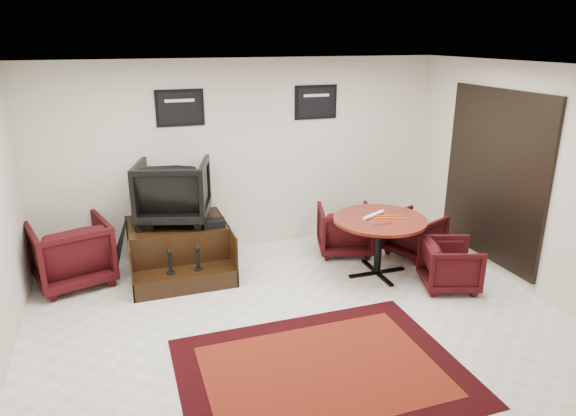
% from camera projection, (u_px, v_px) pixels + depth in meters
% --- Properties ---
extents(ground, '(6.00, 6.00, 0.00)m').
position_uv_depth(ground, '(303.00, 326.00, 5.74)').
color(ground, white).
rests_on(ground, ground).
extents(room_shell, '(6.02, 5.02, 2.81)m').
position_uv_depth(room_shell, '(337.00, 166.00, 5.41)').
color(room_shell, silver).
rests_on(room_shell, ground).
extents(area_rug, '(2.71, 2.03, 0.01)m').
position_uv_depth(area_rug, '(322.00, 371.00, 4.96)').
color(area_rug, black).
rests_on(area_rug, ground).
extents(shine_podium, '(1.31, 1.35, 0.68)m').
position_uv_depth(shine_podium, '(179.00, 249.00, 7.02)').
color(shine_podium, black).
rests_on(shine_podium, ground).
extents(shine_chair, '(1.12, 1.08, 0.95)m').
position_uv_depth(shine_chair, '(173.00, 188.00, 6.88)').
color(shine_chair, black).
rests_on(shine_chair, shine_podium).
extents(shoes_pair, '(0.25, 0.30, 0.10)m').
position_uv_depth(shoes_pair, '(143.00, 225.00, 6.74)').
color(shoes_pair, black).
rests_on(shoes_pair, shine_podium).
extents(polish_kit, '(0.31, 0.23, 0.10)m').
position_uv_depth(polish_kit, '(214.00, 223.00, 6.80)').
color(polish_kit, black).
rests_on(polish_kit, shine_podium).
extents(umbrella_black, '(0.31, 0.12, 0.84)m').
position_uv_depth(umbrella_black, '(118.00, 254.00, 6.59)').
color(umbrella_black, black).
rests_on(umbrella_black, ground).
extents(umbrella_hooked, '(0.32, 0.12, 0.85)m').
position_uv_depth(umbrella_hooked, '(118.00, 251.00, 6.69)').
color(umbrella_hooked, black).
rests_on(umbrella_hooked, ground).
extents(armchair_side, '(1.11, 1.07, 0.94)m').
position_uv_depth(armchair_side, '(71.00, 250.00, 6.61)').
color(armchair_side, black).
rests_on(armchair_side, ground).
extents(meeting_table, '(1.23, 1.23, 0.80)m').
position_uv_depth(meeting_table, '(380.00, 225.00, 6.78)').
color(meeting_table, '#4C160A').
rests_on(meeting_table, ground).
extents(table_chair_back, '(0.93, 0.90, 0.78)m').
position_uv_depth(table_chair_back, '(345.00, 227.00, 7.60)').
color(table_chair_back, black).
rests_on(table_chair_back, ground).
extents(table_chair_window, '(0.86, 0.88, 0.71)m').
position_uv_depth(table_chair_window, '(415.00, 232.00, 7.51)').
color(table_chair_window, black).
rests_on(table_chair_window, ground).
extents(table_chair_corner, '(0.80, 0.83, 0.69)m').
position_uv_depth(table_chair_corner, '(450.00, 263.00, 6.53)').
color(table_chair_corner, black).
rests_on(table_chair_corner, ground).
extents(paper_roll, '(0.40, 0.23, 0.05)m').
position_uv_depth(paper_roll, '(374.00, 215.00, 6.80)').
color(paper_roll, white).
rests_on(paper_roll, meeting_table).
extents(table_clutter, '(0.57, 0.33, 0.01)m').
position_uv_depth(table_clutter, '(387.00, 218.00, 6.75)').
color(table_clutter, '#EA590D').
rests_on(table_clutter, meeting_table).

